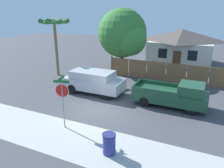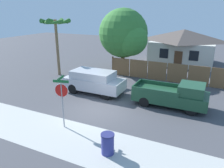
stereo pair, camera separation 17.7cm
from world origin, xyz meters
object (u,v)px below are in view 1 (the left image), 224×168
stop_sign (62,94)px  trash_bin (109,144)px  orange_pickup (173,95)px  oak_tree (124,34)px  house (181,46)px  red_suv (94,81)px  palm_tree (55,27)px

stop_sign → trash_bin: bearing=-33.2°
orange_pickup → stop_sign: stop_sign is taller
trash_bin → oak_tree: bearing=109.4°
oak_tree → trash_bin: (4.70, -13.33, -3.50)m
house → oak_tree: oak_tree is taller
oak_tree → house: bearing=55.7°
house → trash_bin: size_ratio=7.64×
house → red_suv: bearing=-108.9°
oak_tree → trash_bin: size_ratio=6.41×
stop_sign → orange_pickup: bearing=32.5°
palm_tree → trash_bin: 14.84m
house → stop_sign: 19.66m
house → trash_bin: bearing=-90.5°
palm_tree → stop_sign: (7.09, -8.48, -2.80)m
trash_bin → orange_pickup: bearing=75.5°
palm_tree → orange_pickup: palm_tree is taller
oak_tree → trash_bin: oak_tree is taller
trash_bin → palm_tree: bearing=137.4°
red_suv → orange_pickup: 6.30m
orange_pickup → stop_sign: 7.62m
palm_tree → stop_sign: palm_tree is taller
red_suv → stop_sign: size_ratio=1.59×
red_suv → stop_sign: stop_sign is taller
palm_tree → stop_sign: bearing=-50.1°
orange_pickup → oak_tree: bearing=133.9°
palm_tree → orange_pickup: (12.19, -2.94, -3.98)m
oak_tree → stop_sign: oak_tree is taller
house → oak_tree: bearing=-124.3°
house → palm_tree: 15.42m
house → orange_pickup: 13.95m
stop_sign → palm_tree: bearing=115.0°
oak_tree → trash_bin: 14.56m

